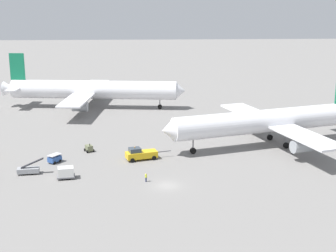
{
  "coord_description": "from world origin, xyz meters",
  "views": [
    {
      "loc": [
        -4.16,
        -82.33,
        32.44
      ],
      "look_at": [
        1.58,
        26.08,
        4.0
      ],
      "focal_mm": 53.45,
      "sensor_mm": 36.0,
      "label": 1
    }
  ],
  "objects_px": {
    "gse_container_dolly_flat": "(66,172)",
    "ground_crew_wing_walker_right": "(146,177)",
    "airliner_at_gate_left": "(92,90)",
    "gse_gpu_cart_small": "(89,148)",
    "pushback_tug": "(141,154)",
    "airliner_being_pushed": "(269,121)",
    "gse_baggage_cart_near_cluster": "(55,159)",
    "gse_belt_loader_portside": "(29,170)"
  },
  "relations": [
    {
      "from": "gse_container_dolly_flat",
      "to": "ground_crew_wing_walker_right",
      "type": "height_order",
      "value": "gse_container_dolly_flat"
    },
    {
      "from": "airliner_at_gate_left",
      "to": "gse_gpu_cart_small",
      "type": "relative_size",
      "value": 20.97
    },
    {
      "from": "airliner_at_gate_left",
      "to": "pushback_tug",
      "type": "distance_m",
      "value": 51.48
    },
    {
      "from": "airliner_being_pushed",
      "to": "ground_crew_wing_walker_right",
      "type": "bearing_deg",
      "value": -142.22
    },
    {
      "from": "gse_baggage_cart_near_cluster",
      "to": "airliner_being_pushed",
      "type": "bearing_deg",
      "value": 11.99
    },
    {
      "from": "gse_baggage_cart_near_cluster",
      "to": "ground_crew_wing_walker_right",
      "type": "height_order",
      "value": "gse_baggage_cart_near_cluster"
    },
    {
      "from": "airliner_at_gate_left",
      "to": "gse_baggage_cart_near_cluster",
      "type": "relative_size",
      "value": 17.36
    },
    {
      "from": "ground_crew_wing_walker_right",
      "to": "gse_belt_loader_portside",
      "type": "bearing_deg",
      "value": 166.66
    },
    {
      "from": "gse_gpu_cart_small",
      "to": "airliner_at_gate_left",
      "type": "bearing_deg",
      "value": 94.19
    },
    {
      "from": "airliner_at_gate_left",
      "to": "airliner_being_pushed",
      "type": "height_order",
      "value": "airliner_being_pushed"
    },
    {
      "from": "airliner_being_pushed",
      "to": "gse_container_dolly_flat",
      "type": "distance_m",
      "value": 46.18
    },
    {
      "from": "airliner_being_pushed",
      "to": "airliner_at_gate_left",
      "type": "bearing_deg",
      "value": 136.33
    },
    {
      "from": "airliner_at_gate_left",
      "to": "gse_gpu_cart_small",
      "type": "height_order",
      "value": "airliner_at_gate_left"
    },
    {
      "from": "gse_baggage_cart_near_cluster",
      "to": "gse_gpu_cart_small",
      "type": "distance_m",
      "value": 9.3
    },
    {
      "from": "gse_baggage_cart_near_cluster",
      "to": "ground_crew_wing_walker_right",
      "type": "distance_m",
      "value": 21.5
    },
    {
      "from": "gse_belt_loader_portside",
      "to": "gse_container_dolly_flat",
      "type": "xyz_separation_m",
      "value": [
        7.34,
        -2.8,
        0.35
      ]
    },
    {
      "from": "airliner_at_gate_left",
      "to": "ground_crew_wing_walker_right",
      "type": "distance_m",
      "value": 63.8
    },
    {
      "from": "gse_belt_loader_portside",
      "to": "pushback_tug",
      "type": "bearing_deg",
      "value": 19.21
    },
    {
      "from": "gse_baggage_cart_near_cluster",
      "to": "gse_container_dolly_flat",
      "type": "height_order",
      "value": "gse_container_dolly_flat"
    },
    {
      "from": "pushback_tug",
      "to": "gse_belt_loader_portside",
      "type": "xyz_separation_m",
      "value": [
        -20.95,
        -7.3,
        -0.41
      ]
    },
    {
      "from": "gse_baggage_cart_near_cluster",
      "to": "gse_container_dolly_flat",
      "type": "bearing_deg",
      "value": -68.84
    },
    {
      "from": "pushback_tug",
      "to": "airliner_at_gate_left",
      "type": "bearing_deg",
      "value": 106.06
    },
    {
      "from": "gse_baggage_cart_near_cluster",
      "to": "gse_gpu_cart_small",
      "type": "xyz_separation_m",
      "value": [
        6.13,
        6.99,
        -0.07
      ]
    },
    {
      "from": "gse_gpu_cart_small",
      "to": "ground_crew_wing_walker_right",
      "type": "bearing_deg",
      "value": -57.07
    },
    {
      "from": "ground_crew_wing_walker_right",
      "to": "gse_gpu_cart_small",
      "type": "bearing_deg",
      "value": 122.93
    },
    {
      "from": "gse_baggage_cart_near_cluster",
      "to": "ground_crew_wing_walker_right",
      "type": "relative_size",
      "value": 1.93
    },
    {
      "from": "gse_gpu_cart_small",
      "to": "ground_crew_wing_walker_right",
      "type": "height_order",
      "value": "gse_gpu_cart_small"
    },
    {
      "from": "gse_gpu_cart_small",
      "to": "airliner_being_pushed",
      "type": "bearing_deg",
      "value": 3.88
    },
    {
      "from": "gse_gpu_cart_small",
      "to": "gse_container_dolly_flat",
      "type": "distance_m",
      "value": 16.34
    },
    {
      "from": "gse_container_dolly_flat",
      "to": "airliner_at_gate_left",
      "type": "bearing_deg",
      "value": 90.56
    },
    {
      "from": "gse_baggage_cart_near_cluster",
      "to": "pushback_tug",
      "type": "bearing_deg",
      "value": 3.18
    },
    {
      "from": "pushback_tug",
      "to": "gse_belt_loader_portside",
      "type": "bearing_deg",
      "value": -160.79
    },
    {
      "from": "gse_belt_loader_portside",
      "to": "ground_crew_wing_walker_right",
      "type": "height_order",
      "value": "gse_belt_loader_portside"
    },
    {
      "from": "airliner_being_pushed",
      "to": "gse_belt_loader_portside",
      "type": "distance_m",
      "value": 52.04
    },
    {
      "from": "pushback_tug",
      "to": "ground_crew_wing_walker_right",
      "type": "distance_m",
      "value": 12.55
    },
    {
      "from": "gse_gpu_cart_small",
      "to": "ground_crew_wing_walker_right",
      "type": "relative_size",
      "value": 1.6
    },
    {
      "from": "gse_belt_loader_portside",
      "to": "gse_gpu_cart_small",
      "type": "height_order",
      "value": "gse_belt_loader_portside"
    },
    {
      "from": "gse_baggage_cart_near_cluster",
      "to": "gse_container_dolly_flat",
      "type": "distance_m",
      "value": 9.81
    },
    {
      "from": "pushback_tug",
      "to": "gse_baggage_cart_near_cluster",
      "type": "height_order",
      "value": "pushback_tug"
    },
    {
      "from": "gse_baggage_cart_near_cluster",
      "to": "gse_container_dolly_flat",
      "type": "relative_size",
      "value": 0.89
    },
    {
      "from": "gse_belt_loader_portside",
      "to": "gse_container_dolly_flat",
      "type": "relative_size",
      "value": 1.43
    },
    {
      "from": "gse_container_dolly_flat",
      "to": "ground_crew_wing_walker_right",
      "type": "relative_size",
      "value": 2.16
    }
  ]
}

